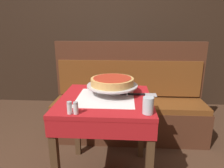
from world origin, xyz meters
TOP-DOWN VIEW (x-y plane):
  - dining_table_front at (0.00, 0.00)m, footprint 0.70×0.70m
  - dining_table_rear at (-0.05, 1.38)m, footprint 0.63×0.63m
  - booth_bench at (0.20, 0.72)m, footprint 1.73×0.45m
  - back_wall_panel at (0.00, 1.82)m, footprint 6.00×0.04m
  - pizza_pan_stand at (0.05, 0.09)m, footprint 0.41×0.41m
  - deep_dish_pizza at (0.05, 0.09)m, footprint 0.34×0.34m
  - pizza_server at (0.27, 0.08)m, footprint 0.29×0.08m
  - water_glass_near at (0.29, -0.28)m, footprint 0.07×0.07m
  - salt_shaker at (-0.20, -0.31)m, footprint 0.03×0.03m
  - pepper_shaker at (-0.16, -0.31)m, footprint 0.03×0.03m
  - condiment_caddy at (-0.07, 1.35)m, footprint 0.13×0.13m

SIDE VIEW (x-z plane):
  - booth_bench at x=0.20m, z-range -0.22..0.88m
  - dining_table_rear at x=-0.05m, z-range 0.24..0.97m
  - dining_table_front at x=0.00m, z-range 0.26..1.00m
  - pizza_server at x=0.27m, z-range 0.73..0.75m
  - pepper_shaker at x=-0.16m, z-range 0.73..0.81m
  - salt_shaker at x=-0.20m, z-range 0.73..0.81m
  - condiment_caddy at x=-0.07m, z-range 0.69..0.87m
  - water_glass_near at x=0.29m, z-range 0.73..0.84m
  - pizza_pan_stand at x=0.05m, z-range 0.76..0.84m
  - deep_dish_pizza at x=0.05m, z-range 0.81..0.87m
  - back_wall_panel at x=0.00m, z-range 0.00..2.40m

